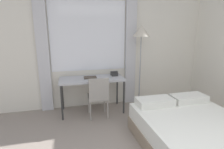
# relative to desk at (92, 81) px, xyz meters

# --- Properties ---
(wall_back_with_window) EXTENTS (5.41, 0.13, 2.70)m
(wall_back_with_window) POSITION_rel_desk_xyz_m (0.46, 0.37, 0.66)
(wall_back_with_window) COLOR silver
(wall_back_with_window) RESTS_ON ground_plane
(desk) EXTENTS (1.33, 0.59, 0.75)m
(desk) POSITION_rel_desk_xyz_m (0.00, 0.00, 0.00)
(desk) COLOR #B2B2B7
(desk) RESTS_ON ground_plane
(desk_chair) EXTENTS (0.41, 0.41, 0.84)m
(desk_chair) POSITION_rel_desk_xyz_m (0.08, -0.31, -0.21)
(desk_chair) COLOR gray
(desk_chair) RESTS_ON ground_plane
(bed) EXTENTS (1.48, 1.96, 0.59)m
(bed) POSITION_rel_desk_xyz_m (1.27, -1.77, -0.45)
(bed) COLOR gray
(bed) RESTS_ON ground_plane
(standing_lamp) EXTENTS (0.36, 0.36, 1.83)m
(standing_lamp) POSITION_rel_desk_xyz_m (1.08, 0.01, 0.86)
(standing_lamp) COLOR #4C4C51
(standing_lamp) RESTS_ON ground_plane
(telephone) EXTENTS (0.16, 0.16, 0.10)m
(telephone) POSITION_rel_desk_xyz_m (0.51, 0.10, 0.10)
(telephone) COLOR #2D2D2D
(telephone) RESTS_ON desk
(book) EXTENTS (0.26, 0.20, 0.02)m
(book) POSITION_rel_desk_xyz_m (-0.03, 0.01, 0.07)
(book) COLOR #4C4238
(book) RESTS_ON desk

